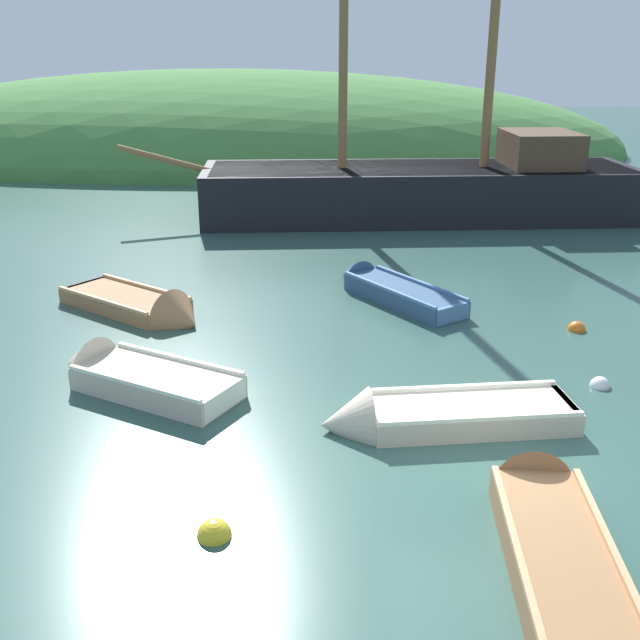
# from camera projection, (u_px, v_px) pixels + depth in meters

# --- Properties ---
(ground_plane) EXTENTS (120.00, 120.00, 0.00)m
(ground_plane) POSITION_uv_depth(u_px,v_px,m) (485.00, 460.00, 10.66)
(ground_plane) COLOR #33564C
(shore_hill) EXTENTS (41.36, 18.95, 8.40)m
(shore_hill) POSITION_uv_depth(u_px,v_px,m) (225.00, 153.00, 39.57)
(shore_hill) COLOR #477F3D
(shore_hill) RESTS_ON ground
(sailing_ship) EXTENTS (16.81, 4.65, 12.23)m
(sailing_ship) POSITION_uv_depth(u_px,v_px,m) (423.00, 199.00, 25.01)
(sailing_ship) COLOR black
(sailing_ship) RESTS_ON ground
(rowboat_outer_left) EXTENTS (3.61, 2.68, 1.17)m
(rowboat_outer_left) POSITION_uv_depth(u_px,v_px,m) (132.00, 379.00, 12.88)
(rowboat_outer_left) COLOR beige
(rowboat_outer_left) RESTS_ON ground
(rowboat_center) EXTENTS (3.71, 3.17, 1.22)m
(rowboat_center) POSITION_uv_depth(u_px,v_px,m) (146.00, 310.00, 16.28)
(rowboat_center) COLOR #9E7047
(rowboat_center) RESTS_ON ground
(rowboat_portside) EXTENTS (3.98, 1.59, 1.10)m
(rowboat_portside) POSITION_uv_depth(u_px,v_px,m) (430.00, 419.00, 11.55)
(rowboat_portside) COLOR beige
(rowboat_portside) RESTS_ON ground
(rowboat_outer_right) EXTENTS (3.06, 3.75, 0.96)m
(rowboat_outer_right) POSITION_uv_depth(u_px,v_px,m) (388.00, 291.00, 17.39)
(rowboat_outer_right) COLOR #335175
(rowboat_outer_right) RESTS_ON ground
(rowboat_far) EXTENTS (1.29, 3.97, 1.05)m
(rowboat_far) POSITION_uv_depth(u_px,v_px,m) (549.00, 533.00, 8.86)
(rowboat_far) COLOR #9E7047
(rowboat_far) RESTS_ON ground
(buoy_white) EXTENTS (0.34, 0.34, 0.34)m
(buoy_white) POSITION_uv_depth(u_px,v_px,m) (600.00, 386.00, 12.93)
(buoy_white) COLOR white
(buoy_white) RESTS_ON ground
(buoy_orange) EXTENTS (0.36, 0.36, 0.36)m
(buoy_orange) POSITION_uv_depth(u_px,v_px,m) (576.00, 330.00, 15.44)
(buoy_orange) COLOR orange
(buoy_orange) RESTS_ON ground
(buoy_yellow) EXTENTS (0.42, 0.42, 0.42)m
(buoy_yellow) POSITION_uv_depth(u_px,v_px,m) (214.00, 536.00, 9.03)
(buoy_yellow) COLOR yellow
(buoy_yellow) RESTS_ON ground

